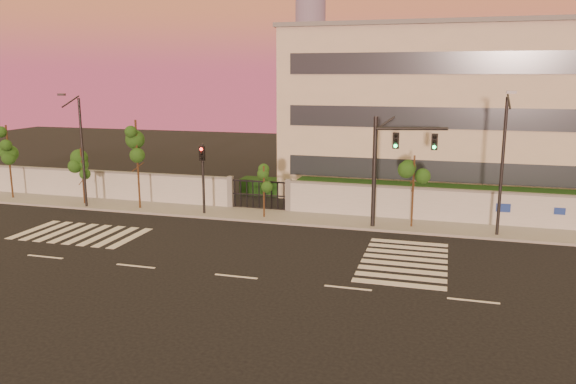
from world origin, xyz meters
The scene contains 15 objects.
ground centered at (0.00, 0.00, 0.00)m, with size 120.00×120.00×0.00m, color black.
sidewalk centered at (0.00, 10.50, 0.07)m, with size 60.00×3.00×0.15m, color gray.
perimeter_wall centered at (0.10, 12.00, 1.07)m, with size 60.00×0.36×2.20m.
hedge_row centered at (1.17, 14.74, 0.82)m, with size 41.00×4.25×1.80m.
institutional_building centered at (9.00, 21.99, 6.16)m, with size 24.40×12.40×12.25m.
road_markings centered at (-1.58, 3.76, 0.01)m, with size 57.00×7.62×0.02m.
street_tree_a centered at (-21.05, 10.38, 3.92)m, with size 1.58×1.26×5.33m.
street_tree_b centered at (-14.98, 10.22, 2.89)m, with size 1.53×1.22×3.92m.
street_tree_c centered at (-10.62, 10.05, 4.36)m, with size 1.62×1.29×5.93m.
street_tree_d centered at (-1.96, 9.96, 2.45)m, with size 1.30×1.04×3.33m.
street_tree_e centered at (6.95, 10.19, 3.16)m, with size 1.37×1.09×4.29m.
traffic_signal_main centered at (5.57, 9.62, 4.09)m, with size 4.05×1.11×6.47m.
traffic_signal_secondary centered at (-5.95, 9.81, 2.91)m, with size 0.36×0.34×4.58m.
streetlight_west centered at (-14.31, 9.28, 4.12)m, with size 0.46×1.84×7.63m.
streetlight_east centered at (11.56, 9.56, 4.31)m, with size 0.48×1.92×7.98m.
Camera 1 is at (8.66, -21.98, 8.73)m, focal length 35.00 mm.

